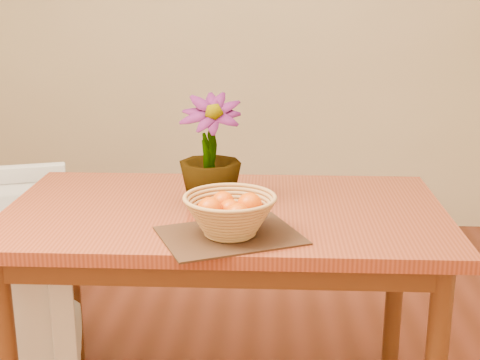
{
  "coord_description": "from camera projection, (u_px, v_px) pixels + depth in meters",
  "views": [
    {
      "loc": [
        0.14,
        -1.72,
        1.43
      ],
      "look_at": [
        0.06,
        0.11,
        0.9
      ],
      "focal_mm": 50.0,
      "sensor_mm": 36.0,
      "label": 1
    }
  ],
  "objects": [
    {
      "name": "placemat",
      "position": [
        230.0,
        236.0,
        1.88
      ],
      "size": [
        0.46,
        0.41,
        0.01
      ],
      "primitive_type": "cube",
      "rotation": [
        0.0,
        0.0,
        0.41
      ],
      "color": "#311A12",
      "rests_on": "table"
    },
    {
      "name": "wicker_basket",
      "position": [
        230.0,
        217.0,
        1.87
      ],
      "size": [
        0.26,
        0.26,
        0.11
      ],
      "color": "tan",
      "rests_on": "placemat"
    },
    {
      "name": "orange_pile",
      "position": [
        230.0,
        208.0,
        1.86
      ],
      "size": [
        0.18,
        0.17,
        0.07
      ],
      "rotation": [
        0.0,
        0.0,
        -0.21
      ],
      "color": "#DF4303",
      "rests_on": "wicker_basket"
    },
    {
      "name": "potted_plant",
      "position": [
        210.0,
        151.0,
        2.11
      ],
      "size": [
        0.2,
        0.2,
        0.36
      ],
      "primitive_type": "imported",
      "rotation": [
        0.0,
        0.0,
        0.02
      ],
      "color": "#164112",
      "rests_on": "table"
    },
    {
      "name": "table",
      "position": [
        225.0,
        234.0,
        2.16
      ],
      "size": [
        1.4,
        0.8,
        0.75
      ],
      "color": "maroon",
      "rests_on": "floor"
    },
    {
      "name": "wall_back",
      "position": [
        247.0,
        1.0,
        3.84
      ],
      "size": [
        4.0,
        0.02,
        2.7
      ],
      "primitive_type": "cube",
      "color": "beige",
      "rests_on": "floor"
    }
  ]
}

